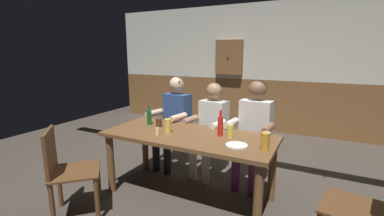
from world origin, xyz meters
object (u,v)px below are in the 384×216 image
dining_table (189,143)px  bottle_1 (220,126)px  chair_empty_near_left (368,209)px  wall_dart_cabinet (229,57)px  pint_glass_0 (159,122)px  person_1 (211,126)px  bottle_0 (149,117)px  person_0 (174,118)px  person_2 (254,128)px  plate_0 (237,145)px  chair_empty_near_right (66,170)px  pint_glass_1 (230,131)px  pint_glass_3 (168,126)px  pint_glass_4 (266,138)px  table_candle (157,131)px  pint_glass_2 (265,141)px

dining_table → bottle_1: size_ratio=6.73×
chair_empty_near_left → wall_dart_cabinet: 4.01m
bottle_1 → pint_glass_0: size_ratio=2.71×
person_1 → bottle_0: size_ratio=5.14×
dining_table → person_0: person_0 is taller
person_2 → plate_0: person_2 is taller
chair_empty_near_right → wall_dart_cabinet: (0.30, 3.75, 1.01)m
chair_empty_near_left → plate_0: chair_empty_near_left is taller
person_0 → bottle_1: 1.04m
plate_0 → pint_glass_1: 0.26m
person_1 → plate_0: bearing=135.6°
wall_dart_cabinet → pint_glass_3: bearing=-83.1°
chair_empty_near_left → pint_glass_0: 2.12m
pint_glass_1 → pint_glass_4: 0.37m
dining_table → person_2: (0.54, 0.63, 0.07)m
pint_glass_1 → bottle_1: bearing=176.6°
pint_glass_4 → pint_glass_1: bearing=174.6°
wall_dart_cabinet → pint_glass_1: bearing=-70.1°
table_candle → bottle_1: (0.60, 0.28, 0.07)m
person_0 → chair_empty_near_right: (-0.32, -1.48, -0.21)m
person_1 → plate_0: (0.58, -0.75, 0.07)m
pint_glass_0 → pint_glass_1: (0.88, -0.01, 0.02)m
bottle_0 → pint_glass_4: size_ratio=2.02×
chair_empty_near_right → pint_glass_4: 1.93m
person_1 → pint_glass_3: 0.73m
wall_dart_cabinet → table_candle: bearing=-84.3°
chair_empty_near_right → bottle_0: size_ratio=3.76×
person_0 → person_2: size_ratio=1.00×
person_1 → pint_glass_4: 1.00m
person_1 → pint_glass_3: person_1 is taller
person_1 → pint_glass_4: person_1 is taller
bottle_1 → pint_glass_3: 0.57m
person_0 → pint_glass_3: size_ratio=8.19×
chair_empty_near_right → pint_glass_1: bearing=81.4°
chair_empty_near_right → plate_0: size_ratio=4.29×
person_0 → pint_glass_0: 0.55m
bottle_1 → wall_dart_cabinet: bearing=107.9°
pint_glass_2 → wall_dart_cabinet: size_ratio=0.23×
bottle_1 → pint_glass_0: 0.77m
table_candle → pint_glass_4: (1.08, 0.24, 0.02)m
pint_glass_1 → pint_glass_4: pint_glass_1 is taller
pint_glass_1 → pint_glass_4: bearing=-5.4°
person_1 → person_2: (0.55, 0.01, 0.03)m
plate_0 → pint_glass_1: (-0.14, 0.22, 0.06)m
person_2 → pint_glass_4: (0.26, -0.58, 0.09)m
dining_table → pint_glass_1: size_ratio=13.36×
pint_glass_3 → wall_dart_cabinet: bearing=96.9°
plate_0 → pint_glass_1: size_ratio=1.50×
person_2 → wall_dart_cabinet: wall_dart_cabinet is taller
wall_dart_cabinet → chair_empty_near_right: bearing=-94.5°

